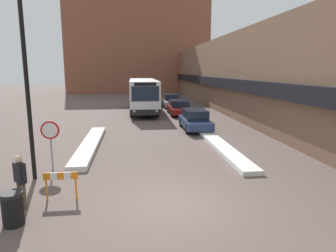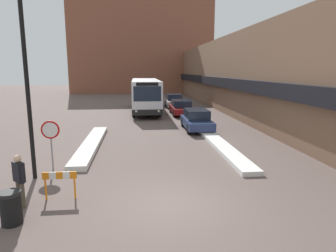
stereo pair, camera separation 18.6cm
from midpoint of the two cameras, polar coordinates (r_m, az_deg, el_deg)
The scene contains 14 objects.
ground_plane at distance 9.88m, azimuth 0.14°, elevation -14.68°, with size 160.00×160.00×0.00m, color brown.
building_row_right at distance 34.67m, azimuth 12.06°, elevation 9.57°, with size 5.50×60.00×7.46m.
building_backdrop_far at distance 58.96m, azimuth -5.80°, elevation 15.16°, with size 26.00×8.00×17.87m.
snow_bank_left at distance 17.38m, azimuth -14.89°, elevation -3.38°, with size 0.90×8.79×0.25m.
snow_bank_right at distance 16.91m, azimuth 9.57°, elevation -3.62°, with size 0.90×9.44×0.21m.
city_bus at distance 30.77m, azimuth -4.95°, elevation 6.02°, with size 2.66×11.57×3.25m.
parked_car_front at distance 21.42m, azimuth 4.91°, elevation 1.22°, with size 1.80×4.21×1.47m.
parked_car_middle at distance 28.81m, azimuth 1.91°, elevation 3.60°, with size 1.93×4.71×1.38m.
parked_car_back at distance 34.37m, azimuth 0.51°, elevation 4.83°, with size 1.88×4.22×1.52m.
stop_sign at distance 13.39m, azimuth -21.87°, elevation -1.64°, with size 0.76×0.08×2.15m.
street_lamp at distance 12.35m, azimuth -24.89°, elevation 11.18°, with size 1.46×0.36×7.49m.
pedestrian at distance 10.37m, azimuth -26.82°, elevation -8.62°, with size 0.46×0.47×1.68m.
trash_bin at distance 9.56m, azimuth -27.99°, elevation -13.75°, with size 0.59×0.59×0.95m.
construction_barricade at distance 10.58m, azimuth -20.21°, elevation -9.70°, with size 1.10×0.06×0.94m.
Camera 1 is at (-1.15, -8.86, 4.23)m, focal length 32.00 mm.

